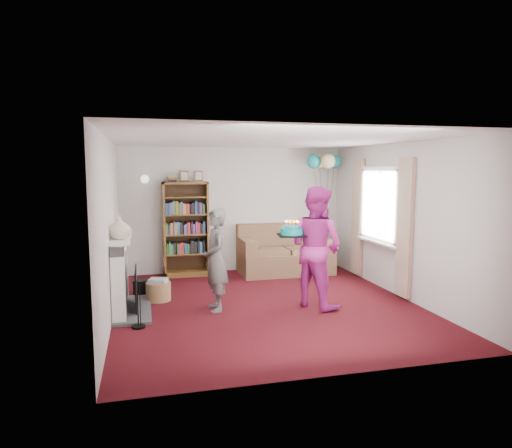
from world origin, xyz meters
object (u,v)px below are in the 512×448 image
object	(u,v)px
bookcase	(186,230)
person_striped	(216,260)
birthday_cake	(292,231)
sofa	(284,255)
person_magenta	(316,247)

from	to	relation	value
bookcase	person_striped	xyz separation A→B (m)	(0.22, -2.37, -0.14)
person_striped	birthday_cake	size ratio (longest dim) A/B	3.81
sofa	birthday_cake	world-z (taller)	birthday_cake
sofa	person_striped	distance (m)	2.78
bookcase	person_striped	world-z (taller)	bookcase
person_striped	person_magenta	bearing A→B (deg)	81.76
bookcase	sofa	xyz separation A→B (m)	(1.94, -0.23, -0.54)
bookcase	birthday_cake	xyz separation A→B (m)	(1.33, -2.53, 0.26)
bookcase	birthday_cake	size ratio (longest dim) A/B	5.13
person_striped	birthday_cake	distance (m)	1.19
bookcase	person_striped	bearing A→B (deg)	-84.70
person_magenta	birthday_cake	xyz separation A→B (m)	(-0.39, -0.03, 0.25)
bookcase	person_magenta	world-z (taller)	bookcase
person_magenta	sofa	bearing A→B (deg)	-36.94
person_striped	birthday_cake	world-z (taller)	person_striped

